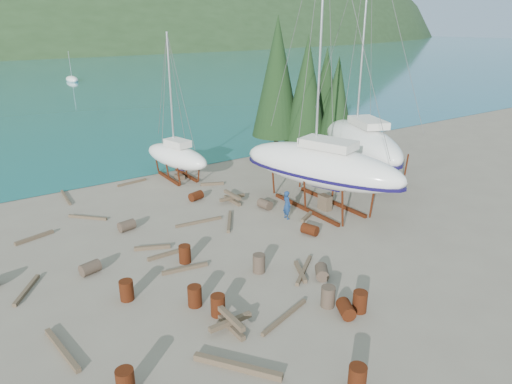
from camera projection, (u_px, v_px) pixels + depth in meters
ground at (268, 252)px, 23.07m from camera, size 600.00×600.00×0.00m
far_house_right at (54, 44)px, 184.83m from camera, size 6.60×5.60×5.60m
cypress_near_right at (307, 90)px, 36.96m from camera, size 3.60×3.60×10.00m
cypress_mid_right at (337, 102)px, 36.51m from camera, size 3.06×3.06×8.50m
cypress_back_left at (277, 77)px, 37.41m from camera, size 4.14×4.14×11.50m
cypress_far_right at (325, 92)px, 39.53m from camera, size 3.24×3.24×9.00m
moored_boat_mid at (72, 79)px, 90.08m from camera, size 2.00×5.00×6.05m
large_sailboat_near at (321, 165)px, 27.73m from camera, size 6.37×11.17×16.92m
large_sailboat_far at (361, 141)px, 33.11m from camera, size 6.83×11.16×17.02m
small_sailboat_shore at (177, 156)px, 33.44m from camera, size 3.37×6.73×10.32m
worker at (287, 205)px, 26.68m from camera, size 0.46×0.66×1.73m
drum_0 at (125, 382)px, 14.10m from camera, size 0.58×0.58×0.88m
drum_1 at (322, 272)px, 20.60m from camera, size 0.99×1.05×0.58m
drum_3 at (357, 378)px, 14.24m from camera, size 0.58×0.58×0.88m
drum_4 at (196, 196)px, 29.67m from camera, size 1.00×0.79×0.58m
drum_6 at (310, 230)px, 24.84m from camera, size 0.82×1.02×0.58m
drum_7 at (360, 302)px, 18.15m from camera, size 0.58×0.58×0.88m
drum_8 at (127, 290)px, 18.93m from camera, size 0.58×0.58×0.88m
drum_9 at (127, 226)px, 25.33m from camera, size 0.97×0.73×0.58m
drum_10 at (218, 305)px, 17.91m from camera, size 0.58×0.58×0.88m
drum_11 at (265, 204)px, 28.31m from camera, size 0.69×0.95×0.58m
drum_12 at (346, 309)px, 17.93m from camera, size 0.92×1.05×0.58m
drum_13 at (195, 296)px, 18.52m from camera, size 0.58×0.58×0.88m
drum_14 at (185, 254)px, 21.90m from camera, size 0.58×0.58×0.88m
drum_15 at (90, 268)px, 20.95m from camera, size 1.00×0.78×0.58m
drum_16 at (259, 263)px, 21.05m from camera, size 0.58×0.58×0.88m
drum_17 at (328, 297)px, 18.49m from camera, size 0.58×0.58×0.88m
timber_0 at (66, 197)px, 30.04m from camera, size 0.28×2.90×0.14m
timber_1 at (307, 216)px, 27.07m from camera, size 1.59×0.95×0.19m
timber_2 at (34, 238)px, 24.36m from camera, size 2.04×0.73×0.19m
timber_3 at (285, 317)px, 17.82m from camera, size 2.77×0.97×0.15m
timber_4 at (166, 254)px, 22.63m from camera, size 1.98×0.18×0.17m
timber_5 at (304, 270)px, 21.18m from camera, size 2.25×1.75×0.16m
timber_6 at (212, 184)px, 32.49m from camera, size 1.59×0.85×0.19m
timber_7 at (300, 272)px, 21.04m from camera, size 0.94×1.70×0.17m
timber_8 at (152, 247)px, 23.28m from camera, size 1.73×0.92×0.19m
timber_9 at (132, 183)px, 32.82m from camera, size 2.23×0.44×0.15m
timber_10 at (229, 221)px, 26.39m from camera, size 1.71×2.47×0.16m
timber_11 at (199, 222)px, 26.32m from camera, size 2.78×0.48×0.15m
timber_12 at (185, 268)px, 21.31m from camera, size 2.18×0.54×0.17m
timber_14 at (62, 350)px, 16.01m from camera, size 0.59×2.86×0.18m
timber_15 at (88, 217)px, 26.94m from camera, size 1.80×1.89×0.15m
timber_16 at (237, 366)px, 15.19m from camera, size 2.05×2.66×0.23m
timber_17 at (27, 290)px, 19.60m from camera, size 1.40×2.07×0.16m
timber_pile_fore at (230, 322)px, 17.15m from camera, size 1.80×1.80×0.60m
timber_pile_aft at (232, 198)px, 29.34m from camera, size 1.80×1.80×0.60m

